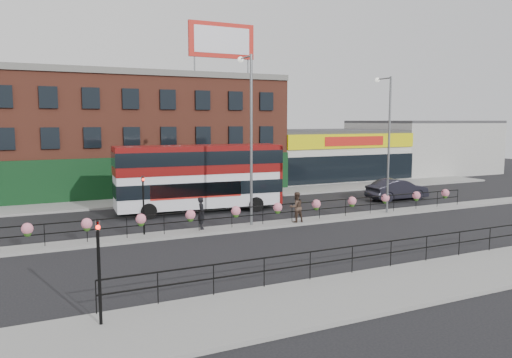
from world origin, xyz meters
name	(u,v)px	position (x,y,z in m)	size (l,w,h in m)	color
ground	(278,225)	(0.00, 0.00, 0.00)	(120.00, 120.00, 0.00)	black
south_pavement	(423,281)	(0.00, -12.00, 0.07)	(60.00, 4.00, 0.15)	gray
north_pavement	(208,197)	(0.00, 12.00, 0.07)	(60.00, 4.00, 0.15)	gray
median	(278,224)	(0.00, 0.00, 0.07)	(60.00, 1.60, 0.15)	gray
yellow_line_inner	(384,267)	(0.00, -9.70, 0.01)	(60.00, 0.10, 0.01)	gold
yellow_line_outer	(387,268)	(0.00, -9.88, 0.01)	(60.00, 0.10, 0.01)	gold
brick_building	(136,133)	(-4.00, 19.96, 5.13)	(25.00, 12.21, 10.30)	brown
supermarket	(320,154)	(16.00, 19.90, 2.65)	(15.00, 12.25, 5.30)	silver
warehouse_east	(422,146)	(30.75, 20.00, 3.15)	(14.50, 12.00, 6.30)	#B0B0AB
billboard	(222,41)	(2.50, 14.99, 13.18)	(6.00, 0.29, 4.40)	red
median_railing	(278,208)	(0.00, 0.00, 1.05)	(30.04, 0.56, 1.23)	black
south_railing	(352,253)	(-2.00, -10.10, 0.96)	(20.04, 0.05, 1.12)	black
double_decker_bus	(200,171)	(-2.72, 6.23, 2.83)	(11.57, 3.55, 4.61)	silver
car	(397,189)	(13.18, 4.38, 0.84)	(5.11, 1.79, 1.68)	black
pedestrian_a	(202,213)	(-4.72, 0.35, 1.07)	(0.59, 0.76, 1.83)	black
pedestrian_b	(296,207)	(1.12, -0.30, 1.07)	(0.90, 0.70, 1.85)	#48352A
lamp_column_west	(249,125)	(-1.68, 0.41, 6.04)	(0.36, 1.75, 9.95)	slate
lamp_column_east	(387,132)	(8.27, 0.07, 5.51)	(0.32, 1.59, 9.04)	slate
traffic_light_south	(98,250)	(-12.00, -11.01, 2.47)	(0.15, 0.28, 3.65)	black
traffic_light_median	(143,192)	(-8.00, 0.39, 2.47)	(0.15, 0.28, 3.65)	black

